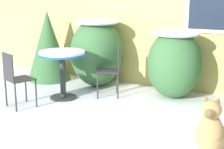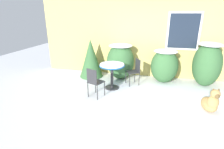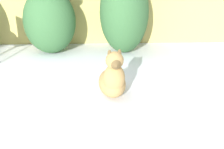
% 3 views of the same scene
% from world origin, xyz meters
% --- Properties ---
extents(shrub_middle, '(0.88, 0.86, 1.12)m').
position_xyz_m(shrub_middle, '(0.56, 1.67, 0.60)').
color(shrub_middle, '#386638').
rests_on(shrub_middle, ground_plane).
extents(shrub_right, '(0.83, 1.06, 1.40)m').
position_xyz_m(shrub_right, '(1.83, 1.68, 0.74)').
color(shrub_right, '#386638').
rests_on(shrub_right, ground_plane).
extents(dog, '(0.39, 0.73, 0.65)m').
position_xyz_m(dog, '(1.57, -0.04, 0.23)').
color(dog, tan).
rests_on(dog, ground_plane).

